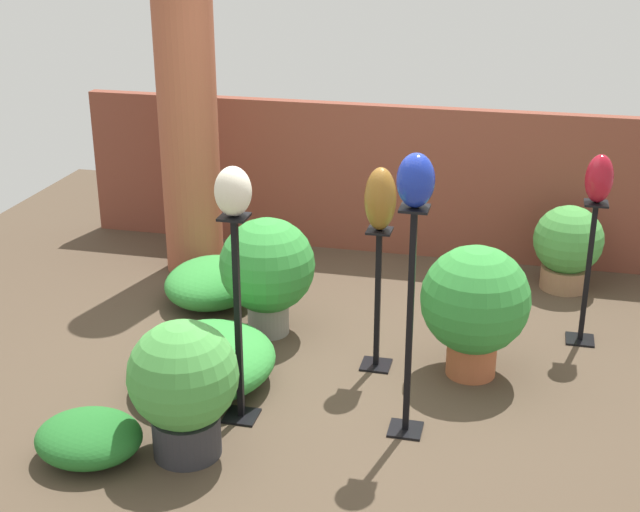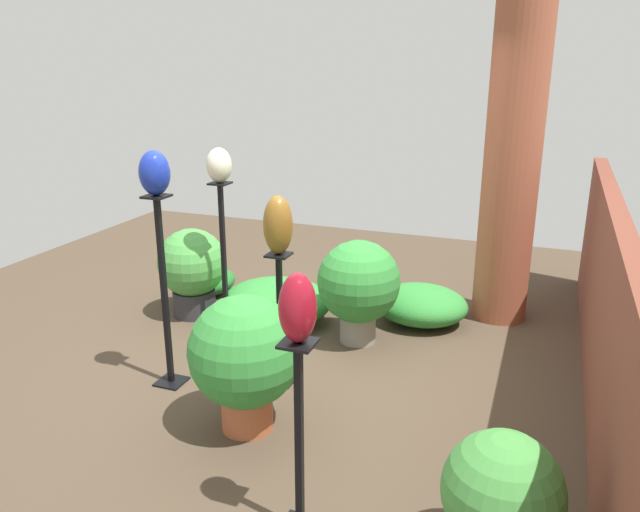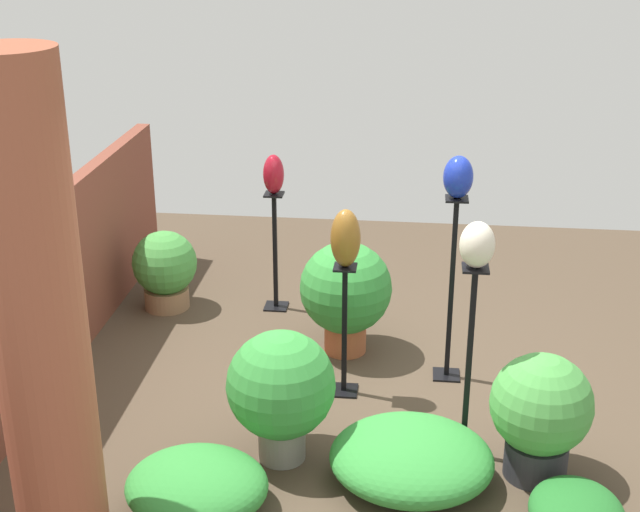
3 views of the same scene
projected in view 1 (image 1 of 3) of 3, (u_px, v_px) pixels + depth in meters
The scene contains 18 objects.
ground_plane at pixel (334, 365), 6.10m from camera, with size 8.00×8.00×0.00m, color #4C3D2D.
brick_wall_back at pixel (389, 180), 7.86m from camera, with size 5.60×0.12×1.33m, color brown.
brick_pillar at pixel (188, 111), 7.23m from camera, with size 0.48×0.48×2.74m, color #9E5138.
pedestal_ruby at pixel (587, 280), 6.26m from camera, with size 0.20×0.20×1.05m.
pedestal_ivory at pixel (238, 329), 5.26m from camera, with size 0.20×0.20×1.31m.
pedestal_cobalt at pixel (409, 333), 5.10m from camera, with size 0.20×0.20×1.41m.
pedestal_bronze at pixel (377, 306), 5.92m from camera, with size 0.20×0.20×0.99m.
art_vase_ruby at pixel (599, 179), 5.99m from camera, with size 0.19×0.18×0.34m, color maroon.
art_vase_ivory at pixel (233, 191), 4.94m from camera, with size 0.21×0.21×0.29m, color beige.
art_vase_cobalt at pixel (416, 180), 4.76m from camera, with size 0.21×0.21×0.30m, color #192D9E.
art_vase_bronze at pixel (380, 199), 5.64m from camera, with size 0.20×0.21×0.41m, color brown.
potted_plant_front_right at pixel (184, 383), 4.96m from camera, with size 0.63×0.63×0.82m.
potted_plant_walkway_edge at pixel (475, 303), 5.80m from camera, with size 0.72×0.72×0.90m.
potted_plant_mid_left at pixel (267, 269), 6.38m from camera, with size 0.69×0.69×0.88m.
potted_plant_front_left at pixel (568, 245), 7.18m from camera, with size 0.56×0.56×0.70m.
foliage_bed_east at pixel (212, 282), 7.00m from camera, with size 0.73×0.84×0.33m, color #338C38.
foliage_bed_west at pixel (205, 360), 5.79m from camera, with size 0.91×1.01×0.35m, color #338C38.
foliage_bed_center at pixel (89, 438), 5.04m from camera, with size 0.62×0.54×0.26m, color #236B28.
Camera 1 is at (1.16, -5.26, 2.95)m, focal length 50.00 mm.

